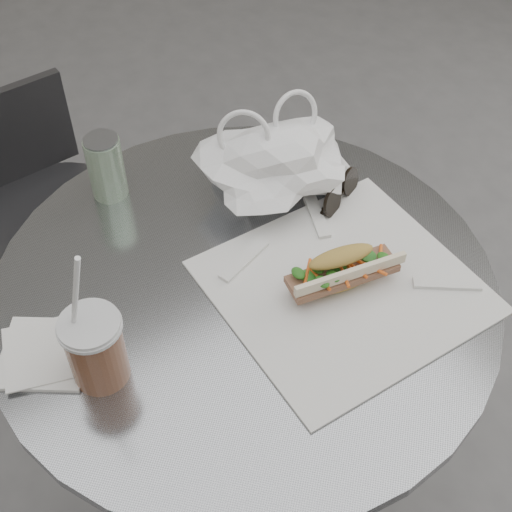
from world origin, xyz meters
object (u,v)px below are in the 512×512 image
banh_mi (342,270)px  sunglasses (340,193)px  cafe_table (246,382)px  iced_coffee (95,348)px  chair_far (59,239)px  drink_can (106,167)px

banh_mi → sunglasses: 0.18m
cafe_table → sunglasses: sunglasses is taller
banh_mi → sunglasses: banh_mi is taller
iced_coffee → banh_mi: bearing=-7.4°
cafe_table → sunglasses: (0.23, 0.07, 0.29)m
cafe_table → banh_mi: 0.34m
chair_far → cafe_table: bearing=95.8°
chair_far → sunglasses: 0.85m
iced_coffee → sunglasses: iced_coffee is taller
chair_far → banh_mi: size_ratio=3.05×
chair_far → sunglasses: size_ratio=6.14×
chair_far → sunglasses: (0.34, -0.62, 0.46)m
drink_can → chair_far: bearing=94.8°
iced_coffee → drink_can: iced_coffee is taller
chair_far → drink_can: size_ratio=5.80×
iced_coffee → drink_can: 0.36m
iced_coffee → chair_far: bearing=80.1°
banh_mi → drink_can: 0.42m
drink_can → cafe_table: bearing=-73.4°
iced_coffee → drink_can: (0.16, 0.32, -0.00)m
drink_can → iced_coffee: bearing=-116.1°
cafe_table → sunglasses: bearing=16.4°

